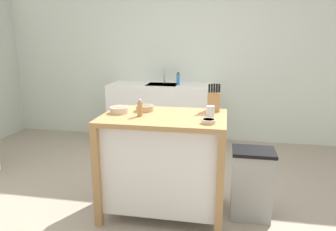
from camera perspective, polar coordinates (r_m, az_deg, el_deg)
The scene contains 13 objects.
ground_plane at distance 3.11m, azimuth -0.75°, elevation -16.23°, with size 6.94×6.94×0.00m, color gray.
wall_back at distance 4.88m, azimuth 4.32°, elevation 10.81°, with size 5.94×0.10×2.60m, color silver.
kitchen_island at distance 2.83m, azimuth -0.74°, elevation -7.92°, with size 1.06×0.70×0.91m.
knife_block at distance 2.88m, azimuth 8.28°, elevation 2.64°, with size 0.11×0.09×0.25m.
bowl_stoneware_deep at distance 2.82m, azimuth -8.82°, elevation 1.02°, with size 0.16×0.16×0.05m.
bowl_ceramic_small at distance 2.47m, azimuth 7.33°, elevation -1.00°, with size 0.11×0.11×0.03m.
bowl_ceramic_wide at distance 2.87m, azimuth -4.22°, elevation 1.36°, with size 0.16×0.16×0.05m.
drinking_cup at distance 2.66m, azimuth 7.66°, elevation 0.71°, with size 0.07×0.07×0.10m.
pepper_grinder at distance 2.67m, azimuth -5.10°, elevation 1.34°, with size 0.04×0.04×0.15m.
trash_bin at distance 2.92m, azimuth 14.86°, elevation -11.80°, with size 0.36×0.28×0.63m.
sink_counter at distance 4.72m, azimuth -0.98°, elevation 0.31°, with size 1.55×0.60×0.90m.
sink_faucet at distance 4.76m, azimuth -0.67°, elevation 7.24°, with size 0.02×0.02×0.22m.
bottle_spray_cleaner at distance 4.56m, azimuth 1.84°, elevation 6.59°, with size 0.05×0.05×0.18m.
Camera 1 is at (0.53, -2.64, 1.56)m, focal length 33.75 mm.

